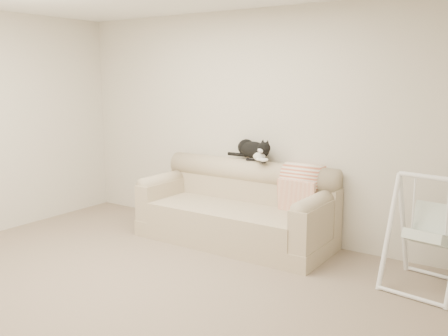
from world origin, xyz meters
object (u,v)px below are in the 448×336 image
tuxedo_cat (254,150)px  baby_swing (429,232)px  sofa (238,210)px  remote_a (254,159)px  remote_b (262,161)px

tuxedo_cat → baby_swing: 2.14m
sofa → tuxedo_cat: size_ratio=3.39×
sofa → tuxedo_cat: bearing=80.5°
tuxedo_cat → remote_a: bearing=-47.8°
sofa → remote_a: remote_a is taller
remote_a → tuxedo_cat: bearing=132.2°
sofa → remote_a: 0.61m
sofa → baby_swing: baby_swing is taller
remote_b → remote_a: bearing=159.7°
tuxedo_cat → remote_b: bearing=-24.4°
baby_swing → remote_b: bearing=169.1°
baby_swing → sofa: bearing=175.3°
remote_a → remote_b: (0.13, -0.05, -0.00)m
remote_a → remote_b: bearing=-20.3°
remote_a → remote_b: remote_a is taller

